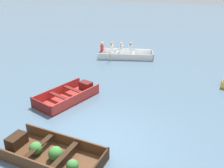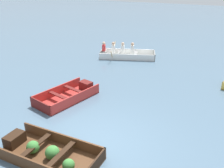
# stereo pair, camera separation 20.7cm
# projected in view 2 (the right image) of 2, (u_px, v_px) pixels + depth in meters

# --- Properties ---
(ground_plane) EXTENTS (80.00, 80.00, 0.00)m
(ground_plane) POSITION_uv_depth(u_px,v_px,m) (94.00, 145.00, 7.35)
(ground_plane) COLOR slate
(dinghy_dark_varnish_foreground) EXTENTS (2.86, 1.30, 0.43)m
(dinghy_dark_varnish_foreground) POSITION_uv_depth(u_px,v_px,m) (46.00, 153.00, 6.79)
(dinghy_dark_varnish_foreground) COLOR #4C2D19
(dinghy_dark_varnish_foreground) RESTS_ON ground
(skiff_red_near_moored) EXTENTS (1.77, 2.75, 0.41)m
(skiff_red_near_moored) POSITION_uv_depth(u_px,v_px,m) (69.00, 95.00, 10.08)
(skiff_red_near_moored) COLOR #AD2D28
(skiff_red_near_moored) RESTS_ON ground
(rowboat_white_with_crew) EXTENTS (3.48, 2.54, 0.93)m
(rowboat_white_with_crew) POSITION_uv_depth(u_px,v_px,m) (123.00, 54.00, 15.02)
(rowboat_white_with_crew) COLOR white
(rowboat_white_with_crew) RESTS_ON ground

